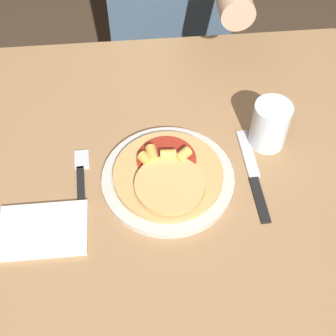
{
  "coord_description": "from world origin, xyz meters",
  "views": [
    {
      "loc": [
        -0.03,
        -0.5,
        1.5
      ],
      "look_at": [
        0.02,
        0.02,
        0.82
      ],
      "focal_mm": 50.0,
      "sensor_mm": 36.0,
      "label": 1
    }
  ],
  "objects": [
    {
      "name": "ground_plane",
      "position": [
        0.0,
        0.0,
        0.0
      ],
      "size": [
        8.0,
        8.0,
        0.0
      ],
      "primitive_type": "plane",
      "color": "#423323"
    },
    {
      "name": "dining_table",
      "position": [
        0.0,
        0.0,
        0.65
      ],
      "size": [
        0.96,
        0.9,
        0.78
      ],
      "color": "#9E754C",
      "rests_on": "ground_plane"
    },
    {
      "name": "plate",
      "position": [
        0.02,
        0.02,
        0.79
      ],
      "size": [
        0.25,
        0.25,
        0.01
      ],
      "color": "beige",
      "rests_on": "dining_table"
    },
    {
      "name": "pizza",
      "position": [
        0.02,
        0.01,
        0.8
      ],
      "size": [
        0.21,
        0.21,
        0.04
      ],
      "color": "tan",
      "rests_on": "plate"
    },
    {
      "name": "fork",
      "position": [
        -0.14,
        0.03,
        0.78
      ],
      "size": [
        0.03,
        0.18,
        0.0
      ],
      "color": "black",
      "rests_on": "dining_table"
    },
    {
      "name": "knife",
      "position": [
        0.18,
        0.01,
        0.78
      ],
      "size": [
        0.03,
        0.22,
        0.0
      ],
      "color": "black",
      "rests_on": "dining_table"
    },
    {
      "name": "drinking_glass",
      "position": [
        0.23,
        0.1,
        0.83
      ],
      "size": [
        0.07,
        0.07,
        0.1
      ],
      "color": "silver",
      "rests_on": "dining_table"
    },
    {
      "name": "napkin",
      "position": [
        -0.21,
        -0.07,
        0.78
      ],
      "size": [
        0.16,
        0.11,
        0.01
      ],
      "color": "silver",
      "rests_on": "dining_table"
    }
  ]
}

